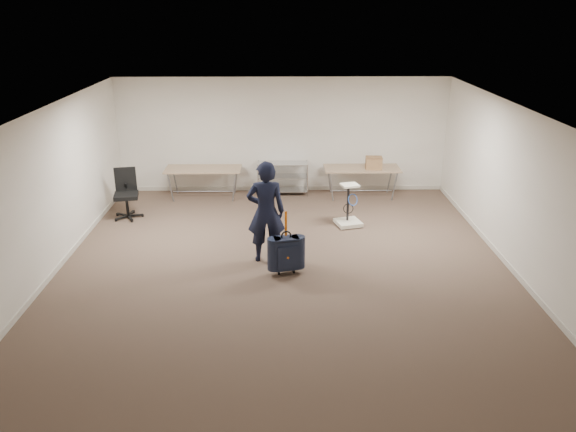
{
  "coord_description": "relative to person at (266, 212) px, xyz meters",
  "views": [
    {
      "loc": [
        -0.06,
        -8.98,
        4.41
      ],
      "look_at": [
        0.07,
        0.3,
        0.89
      ],
      "focal_mm": 35.0,
      "sensor_mm": 36.0,
      "label": 1
    }
  ],
  "objects": [
    {
      "name": "suitcase",
      "position": [
        0.35,
        -0.58,
        -0.54
      ],
      "size": [
        0.46,
        0.32,
        1.15
      ],
      "color": "black",
      "rests_on": "ground"
    },
    {
      "name": "folding_table_left",
      "position": [
        -1.58,
        3.57,
        -0.26
      ],
      "size": [
        1.8,
        0.75,
        0.73
      ],
      "color": "tan",
      "rests_on": "ground"
    },
    {
      "name": "office_chair",
      "position": [
        -3.09,
        2.25,
        -0.61
      ],
      "size": [
        0.65,
        0.65,
        1.08
      ],
      "color": "black",
      "rests_on": "ground"
    },
    {
      "name": "room_shell",
      "position": [
        0.32,
        1.01,
        -0.89
      ],
      "size": [
        8.0,
        9.0,
        9.0
      ],
      "color": "silver",
      "rests_on": "ground"
    },
    {
      "name": "folding_table_right",
      "position": [
        2.22,
        3.57,
        -0.26
      ],
      "size": [
        1.8,
        0.75,
        0.73
      ],
      "color": "tan",
      "rests_on": "ground"
    },
    {
      "name": "cardboard_box",
      "position": [
        2.48,
        3.49,
        -0.06
      ],
      "size": [
        0.4,
        0.31,
        0.29
      ],
      "primitive_type": "cube",
      "rotation": [
        0.0,
        0.0,
        -0.07
      ],
      "color": "brown",
      "rests_on": "folding_table_right"
    },
    {
      "name": "ground",
      "position": [
        0.32,
        -0.38,
        -0.94
      ],
      "size": [
        9.0,
        9.0,
        0.0
      ],
      "primitive_type": "plane",
      "color": "#4F3D30",
      "rests_on": "ground"
    },
    {
      "name": "equipment_cart",
      "position": [
        1.69,
        1.69,
        -0.7
      ],
      "size": [
        0.61,
        0.61,
        0.91
      ],
      "color": "beige",
      "rests_on": "ground"
    },
    {
      "name": "wire_shelf",
      "position": [
        0.32,
        3.82,
        -0.5
      ],
      "size": [
        1.22,
        0.47,
        0.8
      ],
      "color": "#BBBDC2",
      "rests_on": "ground"
    },
    {
      "name": "person",
      "position": [
        0.0,
        0.0,
        0.0
      ],
      "size": [
        0.7,
        0.48,
        1.87
      ],
      "primitive_type": "imported",
      "rotation": [
        0.0,
        0.0,
        3.19
      ],
      "color": "black",
      "rests_on": "ground"
    }
  ]
}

